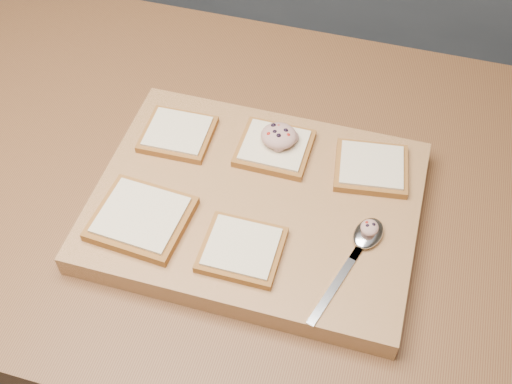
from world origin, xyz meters
TOP-DOWN VIEW (x-y plane):
  - island_counter at (0.00, 0.00)m, footprint 2.00×0.80m
  - cutting_board at (-0.06, -0.06)m, footprint 0.48×0.36m
  - bread_far_left at (-0.22, 0.02)m, footprint 0.11×0.10m
  - bread_far_center at (-0.06, 0.04)m, footprint 0.11×0.10m
  - bread_far_right at (0.09, 0.04)m, footprint 0.12×0.12m
  - bread_near_left at (-0.21, -0.15)m, footprint 0.14×0.13m
  - bread_near_center at (-0.05, -0.16)m, footprint 0.11×0.10m
  - tuna_salad_dollop at (-0.05, 0.04)m, footprint 0.06×0.05m
  - spoon at (0.11, -0.10)m, footprint 0.08×0.20m
  - spoon_salad at (0.11, -0.09)m, footprint 0.03×0.03m

SIDE VIEW (x-z plane):
  - island_counter at x=0.00m, z-range 0.00..0.90m
  - cutting_board at x=-0.06m, z-range 0.90..0.94m
  - spoon at x=0.11m, z-range 0.94..0.95m
  - bread_far_left at x=-0.22m, z-range 0.94..0.95m
  - bread_near_center at x=-0.05m, z-range 0.94..0.95m
  - bread_far_right at x=0.09m, z-range 0.94..0.95m
  - bread_far_center at x=-0.06m, z-range 0.94..0.95m
  - bread_near_left at x=-0.21m, z-range 0.94..0.96m
  - spoon_salad at x=0.11m, z-range 0.95..0.97m
  - tuna_salad_dollop at x=-0.05m, z-range 0.95..0.98m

